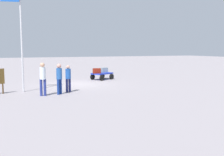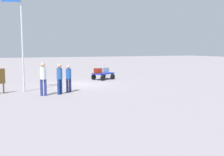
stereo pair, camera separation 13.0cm
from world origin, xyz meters
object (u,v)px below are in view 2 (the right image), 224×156
worker_lead (69,77)px  flagpole (19,31)px  suitcase_grey (103,70)px  suitcase_maroon (105,70)px  worker_trailing (43,77)px  suitcase_navy (98,71)px  luggage_cart (103,75)px  worker_supervisor (60,77)px

worker_lead → flagpole: 3.83m
suitcase_grey → flagpole: size_ratio=0.11×
suitcase_grey → suitcase_maroon: size_ratio=1.00×
suitcase_grey → worker_trailing: 8.50m
flagpole → worker_trailing: bearing=119.0°
suitcase_grey → suitcase_navy: (0.76, 0.76, 0.05)m
luggage_cart → flagpole: size_ratio=0.34×
luggage_cart → suitcase_grey: bearing=-112.8°
suitcase_grey → worker_lead: 7.02m
worker_supervisor → flagpole: flagpole is taller
luggage_cart → worker_lead: bearing=51.2°
luggage_cart → worker_supervisor: (4.66, 5.54, 0.58)m
suitcase_grey → worker_supervisor: (4.89, 6.09, 0.28)m
worker_supervisor → flagpole: (1.89, -1.67, 2.55)m
luggage_cart → suitcase_grey: (-0.23, -0.56, 0.30)m
suitcase_grey → flagpole: flagpole is taller
suitcase_navy → worker_supervisor: 6.75m
luggage_cart → suitcase_navy: (0.53, 0.21, 0.35)m
luggage_cart → worker_supervisor: bearing=49.9°
worker_trailing → suitcase_maroon: bearing=-134.6°
worker_lead → flagpole: bearing=-24.5°
worker_trailing → suitcase_navy: bearing=-132.8°
suitcase_grey → worker_supervisor: size_ratio=0.36×
worker_supervisor → worker_lead: bearing=-140.1°
worker_lead → suitcase_navy: bearing=-126.1°
suitcase_grey → luggage_cart: bearing=67.2°
worker_trailing → flagpole: flagpole is taller
luggage_cart → suitcase_grey: size_ratio=3.22×
suitcase_grey → worker_lead: size_ratio=0.39×
flagpole → suitcase_grey: bearing=-146.9°
luggage_cart → suitcase_navy: suitcase_navy is taller
suitcase_navy → flagpole: bearing=31.3°
worker_trailing → suitcase_grey: bearing=-133.0°
suitcase_maroon → worker_supervisor: worker_supervisor is taller
worker_lead → worker_supervisor: (0.63, 0.52, 0.09)m
worker_lead → worker_supervisor: size_ratio=0.92×
worker_lead → worker_trailing: size_ratio=0.88×
worker_lead → flagpole: (2.52, -1.15, 2.65)m
suitcase_grey → worker_supervisor: 7.82m
luggage_cart → worker_supervisor: 7.26m
worker_supervisor → luggage_cart: bearing=-130.1°
worker_lead → suitcase_grey: bearing=-127.4°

